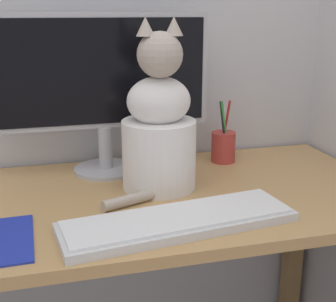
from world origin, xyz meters
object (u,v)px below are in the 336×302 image
object	(u,v)px
keyboard	(179,221)
monitor	(103,83)
pen_cup	(223,146)
cat	(159,128)

from	to	relation	value
keyboard	monitor	bearing A→B (deg)	97.45
monitor	pen_cup	size ratio (longest dim) A/B	3.14
monitor	cat	distance (m)	0.21
monitor	keyboard	bearing A→B (deg)	-75.44
monitor	pen_cup	xyz separation A→B (m)	(0.33, -0.00, -0.19)
keyboard	pen_cup	xyz separation A→B (m)	(0.24, 0.37, 0.03)
cat	pen_cup	bearing A→B (deg)	33.86
cat	pen_cup	distance (m)	0.29
keyboard	cat	bearing A→B (deg)	79.44
monitor	cat	bearing A→B (deg)	-54.34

